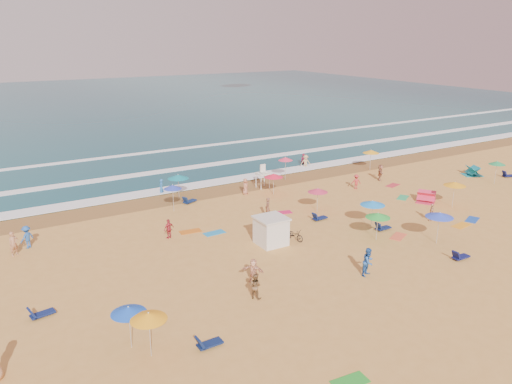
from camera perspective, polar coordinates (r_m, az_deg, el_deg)
ground at (r=39.44m, az=2.01°, el=-4.78°), size 220.00×220.00×0.00m
ocean at (r=117.30m, az=-21.01°, el=9.06°), size 220.00×140.00×0.18m
wet_sand at (r=49.78m, az=-5.77°, el=-0.05°), size 220.00×220.00×0.00m
surf_foam at (r=57.57m, az=-9.52°, el=2.32°), size 200.00×18.70×0.05m
cabana at (r=37.20m, az=1.73°, el=-4.52°), size 2.00×2.00×2.00m
cabana_roof at (r=36.82m, az=1.75°, el=-3.00°), size 2.20×2.20×0.12m
bicycle at (r=38.17m, az=4.38°, el=-4.88°), size 1.04×1.80×0.90m
lifeguard_stand at (r=50.72m, az=0.77°, el=1.61°), size 1.20×1.20×2.10m
beach_umbrellas at (r=41.12m, az=7.06°, el=-0.75°), size 49.01×28.14×0.73m
loungers at (r=41.53m, az=11.84°, el=-3.73°), size 51.79×22.07×0.34m
towels at (r=39.03m, az=8.96°, el=-5.22°), size 43.41×22.51×0.03m
popup_tents at (r=54.88m, az=21.44°, el=1.12°), size 14.25×6.12×1.20m
beachgoers at (r=42.18m, az=-0.69°, el=-2.11°), size 41.71×26.40×2.14m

